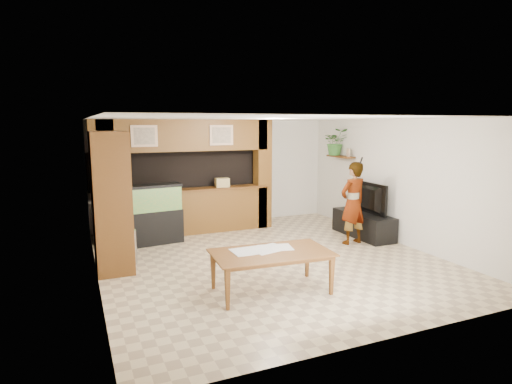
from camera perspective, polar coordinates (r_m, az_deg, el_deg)
name	(u,v)px	position (r m, az deg, el deg)	size (l,w,h in m)	color
floor	(269,260)	(8.08, 1.79, -8.99)	(6.50, 6.50, 0.00)	#C4B088
ceiling	(270,118)	(7.68, 1.89, 9.79)	(6.50, 6.50, 0.00)	white
wall_back	(215,172)	(10.77, -5.51, 2.64)	(6.00, 6.00, 0.00)	silver
wall_left	(94,203)	(7.06, -20.81, -1.35)	(6.50, 6.50, 0.00)	silver
wall_right	(400,182)	(9.43, 18.59, 1.28)	(6.50, 6.50, 0.00)	silver
partition	(183,176)	(9.93, -9.65, 2.07)	(4.20, 0.99, 2.60)	brown
wall_clock	(91,159)	(7.98, -21.15, 4.13)	(0.05, 0.25, 0.25)	black
wall_shelf	(341,157)	(10.82, 11.21, 4.66)	(0.25, 0.90, 0.04)	brown
pantry_cabinet	(111,202)	(7.68, -18.74, -1.25)	(0.60, 0.97, 2.38)	brown
trash_can	(127,247)	(8.10, -16.80, -7.06)	(0.34, 0.34, 0.62)	#B2B2B7
aquarium	(154,215)	(9.22, -13.42, -2.98)	(1.14, 0.43, 1.26)	black
tv_stand	(363,225)	(9.91, 14.12, -4.23)	(0.59, 1.60, 0.53)	black
television	(364,198)	(9.79, 14.26, -0.76)	(1.19, 0.16, 0.69)	black
photo_frame	(348,153)	(10.56, 12.20, 5.16)	(0.03, 0.15, 0.19)	tan
potted_plant	(336,142)	(10.94, 10.59, 6.58)	(0.60, 0.52, 0.66)	#326C2B
person	(353,203)	(9.15, 12.79, -1.46)	(0.63, 0.41, 1.73)	#917450
microphone	(361,160)	(8.93, 13.86, 4.11)	(0.03, 0.03, 0.15)	black
dining_table	(272,273)	(6.49, 2.17, -10.69)	(1.77, 0.99, 0.62)	brown
newspaper_a	(251,251)	(6.46, -0.72, -7.83)	(0.57, 0.41, 0.01)	silver
newspaper_b	(268,249)	(6.55, 1.59, -7.59)	(0.55, 0.40, 0.01)	silver
newspaper_c	(275,248)	(6.63, 2.62, -7.41)	(0.50, 0.36, 0.01)	silver
counter_box	(222,183)	(10.02, -4.53, 1.26)	(0.31, 0.21, 0.21)	tan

